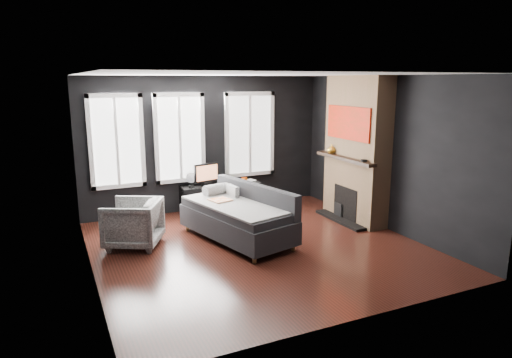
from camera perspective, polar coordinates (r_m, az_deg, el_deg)
name	(u,v)px	position (r m, az deg, el deg)	size (l,w,h in m)	color
floor	(258,247)	(7.37, 0.28, -8.52)	(5.00, 5.00, 0.00)	black
ceiling	(258,74)	(6.89, 0.30, 12.95)	(5.00, 5.00, 0.00)	white
wall_back	(206,144)	(9.30, -6.27, 4.38)	(5.00, 0.02, 2.70)	black
wall_left	(86,179)	(6.38, -20.49, 0.02)	(0.02, 5.00, 2.70)	black
wall_right	(387,153)	(8.36, 16.01, 3.08)	(0.02, 5.00, 2.70)	black
windows	(183,93)	(9.05, -9.09, 10.63)	(4.00, 0.16, 1.76)	white
fireplace	(356,150)	(8.70, 12.45, 3.61)	(0.70, 1.62, 2.70)	#93724C
sofa	(237,214)	(7.56, -2.42, -4.37)	(1.06, 2.11, 0.91)	#242427
stripe_pillow	(233,195)	(7.97, -2.93, -2.00)	(0.08, 0.34, 0.34)	gray
armchair	(133,221)	(7.56, -15.14, -5.09)	(0.81, 0.76, 0.84)	white
media_console	(221,197)	(9.34, -4.45, -2.27)	(1.62, 0.51, 0.56)	black
monitor	(206,173)	(9.15, -6.22, 0.80)	(0.56, 0.12, 0.50)	black
desk_fan	(191,179)	(9.06, -8.11, -0.01)	(0.22, 0.22, 0.30)	#949494
mug	(244,179)	(9.37, -1.47, -0.03)	(0.13, 0.10, 0.13)	#E25A0D
book	(248,176)	(9.49, -0.99, 0.35)	(0.15, 0.02, 0.20)	#ADA18B
storage_box	(228,180)	(9.28, -3.54, -0.16)	(0.24, 0.15, 0.13)	#307233
mantel_vase	(331,149)	(8.92, 9.41, 3.72)	(0.17, 0.18, 0.17)	gold
mantel_clock	(364,161)	(8.14, 13.34, 2.26)	(0.11, 0.11, 0.04)	black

